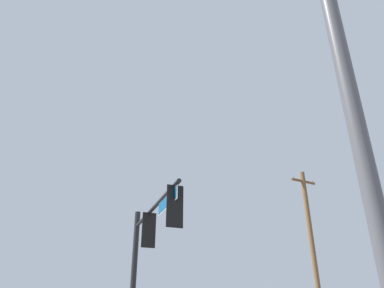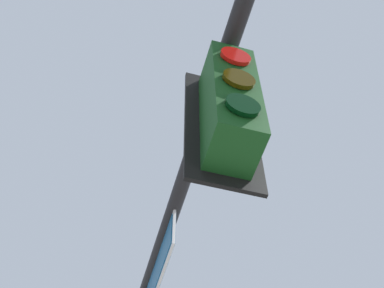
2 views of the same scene
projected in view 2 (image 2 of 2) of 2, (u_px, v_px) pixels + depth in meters
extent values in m
cylinder|color=black|center=(194.00, 148.00, 4.60)|extent=(5.81, 0.28, 0.14)
cube|color=black|center=(221.00, 127.00, 3.68)|extent=(0.04, 0.52, 1.30)
cube|color=#144719|center=(230.00, 104.00, 3.57)|extent=(0.37, 0.33, 1.10)
cylinder|color=#144719|center=(225.00, 63.00, 4.07)|extent=(0.04, 0.04, 0.12)
cylinder|color=red|center=(236.00, 56.00, 3.73)|extent=(0.04, 0.22, 0.22)
cylinder|color=#392D05|center=(239.00, 79.00, 3.46)|extent=(0.04, 0.22, 0.22)
cylinder|color=black|center=(243.00, 105.00, 3.19)|extent=(0.04, 0.22, 0.22)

